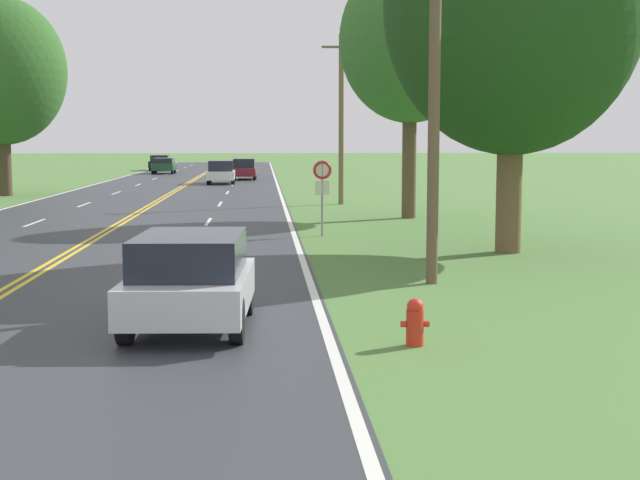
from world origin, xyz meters
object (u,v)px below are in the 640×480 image
car_black_sedan_receding (160,162)px  traffic_sign (322,179)px  fire_hydrant (415,322)px  car_dark_green_hatchback_mid_far (164,165)px  car_white_hatchback_approaching (221,171)px  tree_mid_treeline (410,41)px  tree_behind_sign (513,5)px  car_maroon_sedan_mid_near (244,169)px  car_silver_hatchback_nearest (190,278)px  tree_right_cluster (1,71)px

car_black_sedan_receding → traffic_sign: bearing=-170.5°
fire_hydrant → car_dark_green_hatchback_mid_far: (-10.80, 66.16, 0.40)m
car_white_hatchback_approaching → car_dark_green_hatchback_mid_far: (-5.82, 18.19, -0.08)m
tree_mid_treeline → car_black_sedan_receding: (-15.49, 54.04, -5.88)m
tree_behind_sign → car_maroon_sedan_mid_near: (-7.87, 44.01, -5.64)m
fire_hydrant → car_silver_hatchback_nearest: car_silver_hatchback_nearest is taller
car_maroon_sedan_mid_near → traffic_sign: bearing=5.4°
fire_hydrant → tree_mid_treeline: 22.24m
traffic_sign → fire_hydrant: bearing=-88.6°
tree_mid_treeline → tree_right_cluster: size_ratio=0.94×
tree_behind_sign → tree_right_cluster: tree_right_cluster is taller
tree_behind_sign → car_black_sedan_receding: size_ratio=2.15×
traffic_sign → tree_right_cluster: size_ratio=0.23×
tree_behind_sign → tree_right_cluster: size_ratio=0.99×
car_maroon_sedan_mid_near → tree_behind_sign: bearing=10.9°
traffic_sign → car_black_sedan_receding: bearing=101.0°
traffic_sign → tree_mid_treeline: size_ratio=0.24×
fire_hydrant → tree_right_cluster: (-15.84, 35.79, 6.19)m
tree_mid_treeline → tree_behind_sign: bearing=-84.9°
tree_behind_sign → car_black_sedan_receding: bearing=104.3°
tree_behind_sign → car_dark_green_hatchback_mid_far: size_ratio=3.00×
tree_right_cluster → car_black_sedan_receding: bearing=84.6°
fire_hydrant → tree_behind_sign: 12.91m
tree_behind_sign → car_white_hatchback_approaching: 38.97m
tree_mid_treeline → car_maroon_sedan_mid_near: bearing=101.7°
tree_mid_treeline → car_dark_green_hatchback_mid_far: (-14.18, 45.10, -5.89)m
tree_mid_treeline → car_silver_hatchback_nearest: size_ratio=2.68×
fire_hydrant → car_dark_green_hatchback_mid_far: bearing=99.3°
fire_hydrant → car_black_sedan_receding: car_black_sedan_receding is taller
car_maroon_sedan_mid_near → tree_mid_treeline: bearing=12.5°
car_silver_hatchback_nearest → car_maroon_sedan_mid_near: (-0.21, 53.14, -0.01)m
car_dark_green_hatchback_mid_far → tree_behind_sign: bearing=-164.8°
tree_mid_treeline → car_silver_hatchback_nearest: tree_mid_treeline is taller
tree_right_cluster → fire_hydrant: bearing=-66.1°
tree_right_cluster → car_maroon_sedan_mid_near: bearing=56.8°
car_white_hatchback_approaching → traffic_sign: bearing=7.4°
traffic_sign → car_black_sedan_receding: (-11.76, 60.24, -0.99)m
tree_behind_sign → car_white_hatchback_approaching: tree_behind_sign is taller
traffic_sign → car_silver_hatchback_nearest: bearing=-102.6°
car_silver_hatchback_nearest → car_white_hatchback_approaching: 46.58m
tree_right_cluster → car_white_hatchback_approaching: tree_right_cluster is taller
tree_right_cluster → car_silver_hatchback_nearest: (12.50, -34.37, -5.74)m
tree_behind_sign → car_black_sedan_receding: (-16.42, 64.56, -5.66)m
car_silver_hatchback_nearest → tree_behind_sign: bearing=142.8°
car_black_sedan_receding → tree_right_cluster: bearing=173.0°
traffic_sign → car_dark_green_hatchback_mid_far: traffic_sign is taller
tree_mid_treeline → fire_hydrant: bearing=-99.1°
fire_hydrant → traffic_sign: size_ratio=0.30×
car_dark_green_hatchback_mid_far → car_black_sedan_receding: size_ratio=0.72×
car_silver_hatchback_nearest → car_dark_green_hatchback_mid_far: size_ratio=1.06×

